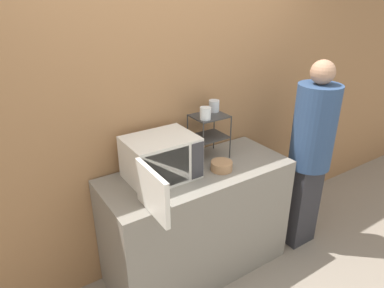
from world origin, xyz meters
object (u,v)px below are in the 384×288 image
Objects in this scene: dish_rack at (209,127)px; person at (311,149)px; glass_front_left at (205,113)px; bowl at (222,166)px; microwave at (160,159)px; glass_back_right at (214,106)px.

person reaches higher than dish_rack.
glass_front_left is 0.56× the size of bowl.
dish_rack is (0.49, 0.10, 0.10)m from microwave.
bowl is (-0.05, -0.24, -0.22)m from dish_rack.
dish_rack is 2.17× the size of bowl.
dish_rack is 3.88× the size of glass_back_right.
microwave is 2.10× the size of dish_rack.
glass_back_right reaches higher than microwave.
glass_front_left is 1.00m from person.
dish_rack reaches higher than microwave.
bowl is (-0.14, -0.29, -0.37)m from glass_back_right.
person is (1.27, -0.28, -0.14)m from microwave.
dish_rack is at bearing 34.92° from glass_front_left.
person reaches higher than microwave.
microwave is 0.51m from dish_rack.
glass_back_right is 0.91m from person.
glass_front_left is 1.00× the size of glass_back_right.
bowl is at bearing -82.00° from glass_front_left.
glass_back_right is (0.57, 0.16, 0.25)m from microwave.
glass_front_left and glass_back_right have the same top height.
person reaches higher than glass_back_right.
person is at bearing -9.89° from bowl.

